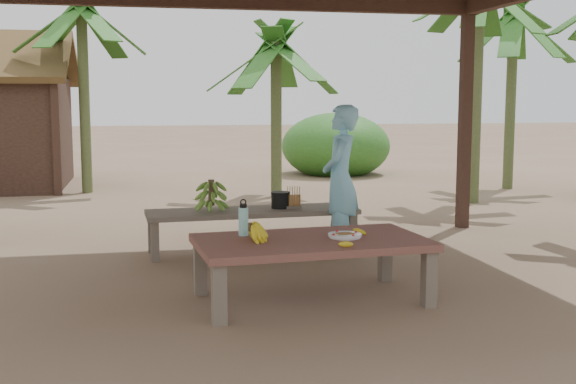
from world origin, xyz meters
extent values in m
plane|color=brown|center=(0.00, 0.00, 0.00)|extent=(80.00, 80.00, 0.00)
cube|color=black|center=(2.80, 2.30, 1.35)|extent=(0.13, 0.13, 2.70)
cube|color=black|center=(0.00, 2.30, 2.70)|extent=(5.80, 0.14, 0.18)
cube|color=brown|center=(-0.62, -1.04, 0.22)|extent=(0.11, 0.11, 0.44)
cube|color=brown|center=(1.01, -0.92, 0.22)|extent=(0.11, 0.11, 0.44)
cube|color=brown|center=(-0.69, -0.21, 0.22)|extent=(0.11, 0.11, 0.44)
cube|color=brown|center=(0.95, -0.08, 0.22)|extent=(0.11, 0.11, 0.44)
cube|color=maroon|center=(0.16, -0.56, 0.47)|extent=(1.87, 1.13, 0.06)
cube|color=brown|center=(-1.02, 1.10, 0.20)|extent=(0.08, 0.08, 0.40)
cube|color=brown|center=(1.04, 1.19, 0.20)|extent=(0.08, 0.08, 0.40)
cube|color=brown|center=(-1.04, 1.56, 0.20)|extent=(0.08, 0.08, 0.40)
cube|color=brown|center=(1.01, 1.65, 0.20)|extent=(0.08, 0.08, 0.40)
cube|color=brown|center=(0.00, 1.37, 0.42)|extent=(2.23, 0.70, 0.05)
cylinder|color=white|center=(0.44, -0.58, 0.51)|extent=(0.25, 0.25, 0.01)
cylinder|color=white|center=(0.44, -0.58, 0.52)|extent=(0.27, 0.27, 0.02)
cube|color=brown|center=(0.44, -0.58, 0.53)|extent=(0.15, 0.13, 0.02)
ellipsoid|color=yellow|center=(0.34, -0.93, 0.52)|extent=(0.15, 0.11, 0.04)
ellipsoid|color=yellow|center=(0.60, -0.45, 0.52)|extent=(0.12, 0.14, 0.04)
cylinder|color=#42CEC3|center=(-0.34, -0.32, 0.61)|extent=(0.08, 0.08, 0.23)
cylinder|color=black|center=(-0.34, -0.32, 0.74)|extent=(0.06, 0.06, 0.03)
torus|color=black|center=(-0.34, -0.32, 0.77)|extent=(0.05, 0.01, 0.05)
cylinder|color=black|center=(0.30, 1.40, 0.53)|extent=(0.20, 0.20, 0.17)
imported|color=#7AC6E6|center=(0.89, 1.16, 0.77)|extent=(0.59, 0.67, 1.54)
cylinder|color=#596638|center=(3.91, 4.29, 1.68)|extent=(0.18, 0.18, 3.35)
cylinder|color=#596638|center=(1.06, 5.65, 1.26)|extent=(0.18, 0.18, 2.53)
cylinder|color=#596638|center=(-2.05, 6.79, 1.59)|extent=(0.18, 0.18, 3.19)
cylinder|color=#596638|center=(5.35, 5.85, 1.55)|extent=(0.18, 0.18, 3.09)
camera|label=1|loc=(-1.15, -6.01, 1.59)|focal=45.00mm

